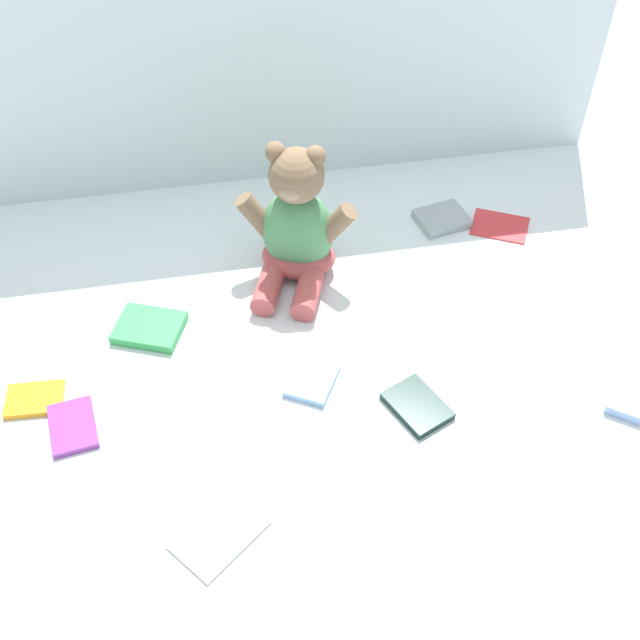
{
  "coord_description": "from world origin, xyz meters",
  "views": [
    {
      "loc": [
        -0.18,
        -1.07,
        1.13
      ],
      "look_at": [
        -0.0,
        -0.1,
        0.1
      ],
      "focal_mm": 44.89,
      "sensor_mm": 36.0,
      "label": 1
    }
  ],
  "objects_px": {
    "book_case_0": "(631,392)",
    "book_case_8": "(35,399)",
    "book_case_2": "(219,534)",
    "book_case_4": "(312,380)",
    "book_case_6": "(500,225)",
    "book_case_1": "(73,426)",
    "teddy_bear": "(296,229)",
    "book_case_5": "(442,219)",
    "book_case_7": "(149,328)",
    "book_case_3": "(417,406)"
  },
  "relations": [
    {
      "from": "book_case_7",
      "to": "book_case_6",
      "type": "bearing_deg",
      "value": 125.48
    },
    {
      "from": "book_case_1",
      "to": "book_case_8",
      "type": "bearing_deg",
      "value": -55.1
    },
    {
      "from": "book_case_4",
      "to": "book_case_7",
      "type": "relative_size",
      "value": 0.8
    },
    {
      "from": "book_case_6",
      "to": "book_case_8",
      "type": "bearing_deg",
      "value": 135.16
    },
    {
      "from": "book_case_3",
      "to": "book_case_8",
      "type": "bearing_deg",
      "value": 144.39
    },
    {
      "from": "book_case_1",
      "to": "book_case_6",
      "type": "bearing_deg",
      "value": -165.3
    },
    {
      "from": "book_case_2",
      "to": "book_case_8",
      "type": "distance_m",
      "value": 0.44
    },
    {
      "from": "book_case_5",
      "to": "book_case_8",
      "type": "xyz_separation_m",
      "value": [
        -0.86,
        -0.36,
        -0.0
      ]
    },
    {
      "from": "book_case_1",
      "to": "book_case_7",
      "type": "distance_m",
      "value": 0.25
    },
    {
      "from": "book_case_1",
      "to": "book_case_2",
      "type": "distance_m",
      "value": 0.34
    },
    {
      "from": "book_case_3",
      "to": "book_case_2",
      "type": "bearing_deg",
      "value": -177.16
    },
    {
      "from": "book_case_3",
      "to": "book_case_4",
      "type": "height_order",
      "value": "book_case_3"
    },
    {
      "from": "book_case_0",
      "to": "book_case_8",
      "type": "bearing_deg",
      "value": -152.66
    },
    {
      "from": "book_case_0",
      "to": "book_case_5",
      "type": "bearing_deg",
      "value": 147.09
    },
    {
      "from": "book_case_3",
      "to": "book_case_6",
      "type": "bearing_deg",
      "value": 31.53
    },
    {
      "from": "book_case_1",
      "to": "book_case_7",
      "type": "relative_size",
      "value": 0.89
    },
    {
      "from": "teddy_bear",
      "to": "book_case_1",
      "type": "distance_m",
      "value": 0.57
    },
    {
      "from": "book_case_4",
      "to": "book_case_6",
      "type": "height_order",
      "value": "book_case_4"
    },
    {
      "from": "teddy_bear",
      "to": "book_case_6",
      "type": "height_order",
      "value": "teddy_bear"
    },
    {
      "from": "book_case_6",
      "to": "teddy_bear",
      "type": "bearing_deg",
      "value": 124.4
    },
    {
      "from": "teddy_bear",
      "to": "book_case_4",
      "type": "height_order",
      "value": "teddy_bear"
    },
    {
      "from": "book_case_3",
      "to": "book_case_1",
      "type": "bearing_deg",
      "value": 149.89
    },
    {
      "from": "book_case_7",
      "to": "book_case_2",
      "type": "bearing_deg",
      "value": 33.63
    },
    {
      "from": "book_case_2",
      "to": "book_case_4",
      "type": "bearing_deg",
      "value": 106.29
    },
    {
      "from": "book_case_4",
      "to": "book_case_7",
      "type": "height_order",
      "value": "book_case_7"
    },
    {
      "from": "book_case_5",
      "to": "book_case_0",
      "type": "bearing_deg",
      "value": 8.76
    },
    {
      "from": "book_case_6",
      "to": "book_case_8",
      "type": "xyz_separation_m",
      "value": [
        -0.98,
        -0.32,
        0.0
      ]
    },
    {
      "from": "book_case_6",
      "to": "book_case_7",
      "type": "relative_size",
      "value": 0.97
    },
    {
      "from": "book_case_6",
      "to": "book_case_1",
      "type": "bearing_deg",
      "value": 140.42
    },
    {
      "from": "book_case_0",
      "to": "book_case_8",
      "type": "xyz_separation_m",
      "value": [
        -1.05,
        0.18,
        -0.0
      ]
    },
    {
      "from": "book_case_0",
      "to": "book_case_1",
      "type": "height_order",
      "value": "book_case_0"
    },
    {
      "from": "book_case_1",
      "to": "book_case_5",
      "type": "bearing_deg",
      "value": -159.95
    },
    {
      "from": "book_case_5",
      "to": "book_case_8",
      "type": "relative_size",
      "value": 1.07
    },
    {
      "from": "book_case_1",
      "to": "book_case_7",
      "type": "bearing_deg",
      "value": -131.97
    },
    {
      "from": "book_case_4",
      "to": "book_case_7",
      "type": "xyz_separation_m",
      "value": [
        -0.29,
        0.18,
        0.0
      ]
    },
    {
      "from": "book_case_2",
      "to": "book_case_4",
      "type": "height_order",
      "value": "book_case_4"
    },
    {
      "from": "book_case_6",
      "to": "book_case_7",
      "type": "height_order",
      "value": "book_case_7"
    },
    {
      "from": "teddy_bear",
      "to": "book_case_0",
      "type": "height_order",
      "value": "teddy_bear"
    },
    {
      "from": "book_case_3",
      "to": "book_case_6",
      "type": "height_order",
      "value": "book_case_3"
    },
    {
      "from": "book_case_2",
      "to": "book_case_4",
      "type": "distance_m",
      "value": 0.34
    },
    {
      "from": "book_case_6",
      "to": "book_case_3",
      "type": "bearing_deg",
      "value": 172.76
    },
    {
      "from": "book_case_0",
      "to": "teddy_bear",
      "type": "bearing_deg",
      "value": 177.88
    },
    {
      "from": "book_case_1",
      "to": "book_case_4",
      "type": "distance_m",
      "value": 0.43
    },
    {
      "from": "book_case_2",
      "to": "book_case_3",
      "type": "xyz_separation_m",
      "value": [
        0.37,
        0.19,
        0.0
      ]
    },
    {
      "from": "book_case_6",
      "to": "book_case_0",
      "type": "bearing_deg",
      "value": -144.28
    },
    {
      "from": "book_case_0",
      "to": "book_case_2",
      "type": "height_order",
      "value": "book_case_0"
    },
    {
      "from": "book_case_4",
      "to": "book_case_1",
      "type": "bearing_deg",
      "value": 33.34
    },
    {
      "from": "teddy_bear",
      "to": "book_case_5",
      "type": "bearing_deg",
      "value": 36.2
    },
    {
      "from": "book_case_5",
      "to": "book_case_6",
      "type": "height_order",
      "value": "book_case_5"
    },
    {
      "from": "teddy_bear",
      "to": "book_case_8",
      "type": "xyz_separation_m",
      "value": [
        -0.52,
        -0.26,
        -0.1
      ]
    }
  ]
}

